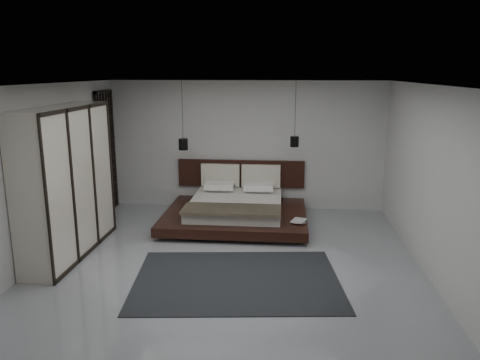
# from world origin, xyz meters

# --- Properties ---
(floor) EXTENTS (6.00, 6.00, 0.00)m
(floor) POSITION_xyz_m (0.00, 0.00, 0.00)
(floor) COLOR gray
(floor) RESTS_ON ground
(ceiling) EXTENTS (6.00, 6.00, 0.00)m
(ceiling) POSITION_xyz_m (0.00, 0.00, 2.80)
(ceiling) COLOR white
(ceiling) RESTS_ON wall_back
(wall_back) EXTENTS (6.00, 0.00, 6.00)m
(wall_back) POSITION_xyz_m (0.00, 3.00, 1.40)
(wall_back) COLOR #BBBBB8
(wall_back) RESTS_ON floor
(wall_front) EXTENTS (6.00, 0.00, 6.00)m
(wall_front) POSITION_xyz_m (0.00, -3.00, 1.40)
(wall_front) COLOR #BBBBB8
(wall_front) RESTS_ON floor
(wall_left) EXTENTS (0.00, 6.00, 6.00)m
(wall_left) POSITION_xyz_m (-3.00, 0.00, 1.40)
(wall_left) COLOR #BBBBB8
(wall_left) RESTS_ON floor
(wall_right) EXTENTS (0.00, 6.00, 6.00)m
(wall_right) POSITION_xyz_m (3.00, 0.00, 1.40)
(wall_right) COLOR #BBBBB8
(wall_right) RESTS_ON floor
(lattice_screen) EXTENTS (0.05, 0.90, 2.60)m
(lattice_screen) POSITION_xyz_m (-2.95, 2.45, 1.30)
(lattice_screen) COLOR black
(lattice_screen) RESTS_ON floor
(bed) EXTENTS (2.79, 2.40, 1.08)m
(bed) POSITION_xyz_m (-0.11, 1.91, 0.29)
(bed) COLOR black
(bed) RESTS_ON floor
(book_lower) EXTENTS (0.23, 0.30, 0.03)m
(book_lower) POSITION_xyz_m (1.04, 1.25, 0.27)
(book_lower) COLOR #99724C
(book_lower) RESTS_ON bed
(book_upper) EXTENTS (0.33, 0.38, 0.02)m
(book_upper) POSITION_xyz_m (1.02, 1.22, 0.30)
(book_upper) COLOR #99724C
(book_upper) RESTS_ON book_lower
(pendant_left) EXTENTS (0.19, 0.19, 1.41)m
(pendant_left) POSITION_xyz_m (-1.26, 2.35, 1.51)
(pendant_left) COLOR black
(pendant_left) RESTS_ON ceiling
(pendant_right) EXTENTS (0.17, 0.17, 1.31)m
(pendant_right) POSITION_xyz_m (1.04, 2.35, 1.60)
(pendant_right) COLOR black
(pendant_right) RESTS_ON ceiling
(wardrobe) EXTENTS (0.59, 2.50, 2.45)m
(wardrobe) POSITION_xyz_m (-2.70, 0.01, 1.23)
(wardrobe) COLOR beige
(wardrobe) RESTS_ON floor
(rug) EXTENTS (3.19, 2.43, 0.01)m
(rug) POSITION_xyz_m (0.18, -0.80, 0.01)
(rug) COLOR black
(rug) RESTS_ON floor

